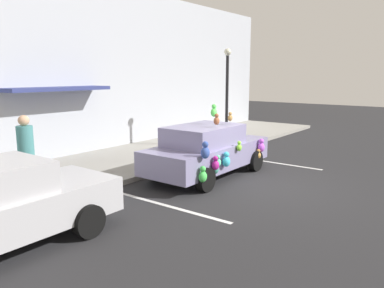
{
  "coord_description": "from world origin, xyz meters",
  "views": [
    {
      "loc": [
        -9.15,
        -4.59,
        3.01
      ],
      "look_at": [
        -0.01,
        2.36,
        0.9
      ],
      "focal_mm": 35.39,
      "sensor_mm": 36.0,
      "label": 1
    }
  ],
  "objects_px": {
    "street_lamp_post": "(227,87)",
    "pedestrian_near_shopfront": "(27,158)",
    "teddy_bear_on_sidewalk": "(207,144)",
    "plush_covered_car": "(207,150)"
  },
  "relations": [
    {
      "from": "plush_covered_car",
      "to": "teddy_bear_on_sidewalk",
      "type": "height_order",
      "value": "plush_covered_car"
    },
    {
      "from": "street_lamp_post",
      "to": "pedestrian_near_shopfront",
      "type": "xyz_separation_m",
      "value": [
        -8.33,
        0.37,
        -1.47
      ]
    },
    {
      "from": "plush_covered_car",
      "to": "pedestrian_near_shopfront",
      "type": "relative_size",
      "value": 2.28
    },
    {
      "from": "street_lamp_post",
      "to": "teddy_bear_on_sidewalk",
      "type": "bearing_deg",
      "value": 179.89
    },
    {
      "from": "plush_covered_car",
      "to": "teddy_bear_on_sidewalk",
      "type": "xyz_separation_m",
      "value": [
        2.5,
        1.76,
        -0.39
      ]
    },
    {
      "from": "teddy_bear_on_sidewalk",
      "to": "street_lamp_post",
      "type": "height_order",
      "value": "street_lamp_post"
    },
    {
      "from": "plush_covered_car",
      "to": "street_lamp_post",
      "type": "xyz_separation_m",
      "value": [
        3.86,
        1.76,
        1.73
      ]
    },
    {
      "from": "pedestrian_near_shopfront",
      "to": "street_lamp_post",
      "type": "bearing_deg",
      "value": -2.58
    },
    {
      "from": "teddy_bear_on_sidewalk",
      "to": "street_lamp_post",
      "type": "bearing_deg",
      "value": -0.11
    },
    {
      "from": "plush_covered_car",
      "to": "pedestrian_near_shopfront",
      "type": "xyz_separation_m",
      "value": [
        -4.47,
        2.13,
        0.26
      ]
    }
  ]
}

